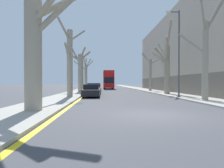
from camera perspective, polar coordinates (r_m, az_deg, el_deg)
name	(u,v)px	position (r m, az deg, el deg)	size (l,w,h in m)	color
ground_plane	(152,115)	(9.83, 11.48, -8.62)	(300.00, 300.00, 0.00)	#424247
sidewalk_left	(90,87)	(59.57, -6.43, -1.00)	(3.34, 120.00, 0.12)	#A39E93
sidewalk_right	(132,87)	(60.07, 5.73, -0.99)	(3.34, 120.00, 0.12)	#A39E93
building_facade_right	(192,55)	(37.27, 21.97, 7.77)	(10.08, 36.69, 12.68)	#9E9384
kerb_line_stripe	(96,88)	(59.47, -4.65, -1.05)	(0.24, 120.00, 0.01)	yellow
street_tree_left_0	(36,41)	(11.23, -20.96, 11.32)	(4.87, 2.64, 8.16)	gray
street_tree_left_1	(70,61)	(20.72, -11.97, 6.52)	(2.21, 4.31, 7.50)	gray
street_tree_left_2	(80,70)	(31.53, -9.05, 3.90)	(4.00, 1.85, 7.36)	gray
street_tree_left_3	(86,74)	(41.40, -7.51, 2.71)	(4.01, 3.17, 6.69)	gray
street_tree_right_0	(205,53)	(17.86, 25.10, 7.94)	(3.57, 3.16, 8.75)	gray
street_tree_right_1	(166,65)	(26.47, 15.25, 5.19)	(2.46, 4.80, 9.10)	gray
street_tree_right_2	(150,72)	(35.74, 10.90, 3.40)	(3.93, 2.73, 7.25)	gray
double_decker_bus	(108,79)	(49.22, -1.06, 1.46)	(2.48, 10.30, 4.29)	red
parked_car_0	(91,91)	(21.47, -5.90, -1.97)	(1.78, 4.27, 1.35)	black
parked_car_1	(94,89)	(27.09, -5.21, -1.39)	(1.80, 4.59, 1.46)	#4C5156
parked_car_2	(95,88)	(32.86, -4.76, -1.13)	(1.84, 4.02, 1.39)	black
parked_car_3	(96,87)	(38.15, -4.46, -0.98)	(1.72, 3.93, 1.26)	#9EA3AD
lamp_post	(178,50)	(21.09, 18.35, 9.30)	(1.40, 0.20, 8.68)	#4C4F54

